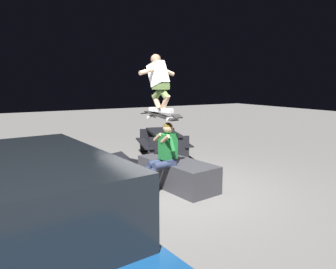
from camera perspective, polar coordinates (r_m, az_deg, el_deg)
ground_plane at (r=6.54m, az=1.06°, el=-9.82°), size 40.00×40.00×0.00m
ledge_box_main at (r=6.66m, az=1.67°, el=-7.01°), size 1.91×0.99×0.54m
person_sitting_on_ledge at (r=6.18m, az=-0.81°, el=-3.44°), size 0.60×0.77×1.38m
skateboard at (r=6.27m, az=-1.29°, el=3.38°), size 1.04×0.43×0.15m
skater_airborne at (r=6.28m, az=-1.67°, el=9.66°), size 0.64×0.88×1.12m
kicker_ramp at (r=7.99m, az=-8.68°, el=-5.84°), size 1.25×1.27×0.44m
picnic_table_back at (r=9.27m, az=-0.92°, el=-0.94°), size 2.01×1.76×0.75m
parked_car at (r=3.13m, az=-27.20°, el=-17.35°), size 4.34×2.23×1.56m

